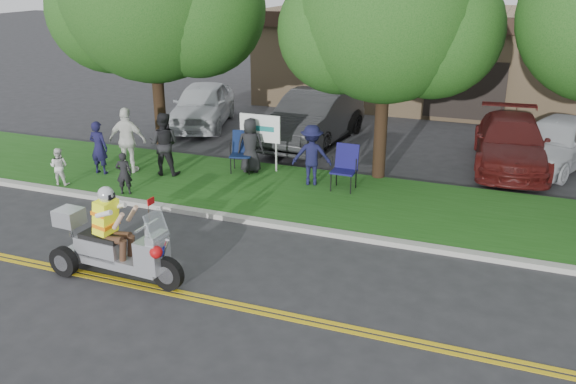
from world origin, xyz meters
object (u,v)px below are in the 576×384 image
(spectator_adult_left, at_px, (99,147))
(spectator_adult_mid, at_px, (164,144))
(lawn_chair_b, at_px, (345,164))
(parked_car_right, at_px, (511,142))
(parked_car_left, at_px, (313,118))
(parked_car_far_right, at_px, (557,142))
(spectator_adult_right, at_px, (128,140))
(trike_scooter, at_px, (113,246))
(parked_car_far_left, at_px, (202,105))
(lawn_chair_a, at_px, (242,149))
(parked_car_mid, at_px, (315,124))

(spectator_adult_left, relative_size, spectator_adult_mid, 0.85)
(lawn_chair_b, height_order, parked_car_right, parked_car_right)
(parked_car_left, distance_m, parked_car_far_right, 7.70)
(spectator_adult_right, relative_size, parked_car_left, 0.35)
(trike_scooter, height_order, lawn_chair_b, trike_scooter)
(parked_car_far_left, bearing_deg, lawn_chair_a, -66.98)
(spectator_adult_mid, distance_m, parked_car_far_left, 6.08)
(parked_car_far_right, bearing_deg, spectator_adult_left, -131.68)
(spectator_adult_right, bearing_deg, lawn_chair_a, -165.45)
(lawn_chair_b, xyz_separation_m, spectator_adult_left, (-6.95, -1.32, 0.10))
(parked_car_mid, relative_size, parked_car_far_right, 0.96)
(trike_scooter, height_order, parked_car_left, trike_scooter)
(lawn_chair_a, height_order, parked_car_far_right, parked_car_far_right)
(parked_car_far_left, relative_size, parked_car_right, 0.93)
(lawn_chair_a, bearing_deg, parked_car_far_right, 11.35)
(parked_car_left, bearing_deg, spectator_adult_right, -122.21)
(parked_car_far_left, xyz_separation_m, parked_car_left, (4.71, -0.83, 0.07))
(spectator_adult_right, bearing_deg, parked_car_far_right, -164.60)
(spectator_adult_left, xyz_separation_m, parked_car_right, (11.00, 5.31, -0.13))
(spectator_adult_left, bearing_deg, spectator_adult_right, -151.36)
(spectator_adult_right, bearing_deg, parked_car_left, -136.17)
(spectator_adult_mid, distance_m, spectator_adult_right, 1.09)
(parked_car_right, bearing_deg, parked_car_far_left, 169.44)
(parked_car_right, bearing_deg, parked_car_mid, 170.04)
(parked_car_far_left, relative_size, parked_car_mid, 1.09)
(spectator_adult_right, bearing_deg, lawn_chair_b, 179.10)
(trike_scooter, relative_size, spectator_adult_mid, 1.59)
(parked_car_left, bearing_deg, spectator_adult_mid, -114.85)
(lawn_chair_b, xyz_separation_m, parked_car_right, (4.05, 3.99, -0.04))
(spectator_adult_right, height_order, parked_car_far_right, spectator_adult_right)
(parked_car_far_left, relative_size, parked_car_far_right, 1.04)
(lawn_chair_b, relative_size, parked_car_left, 0.22)
(spectator_adult_left, distance_m, parked_car_left, 7.19)
(lawn_chair_a, xyz_separation_m, parked_car_mid, (0.86, 4.14, -0.15))
(trike_scooter, distance_m, parked_car_far_right, 13.45)
(parked_car_far_right, bearing_deg, trike_scooter, -104.26)
(spectator_adult_right, xyz_separation_m, parked_car_left, (3.86, 5.14, -0.17))
(parked_car_right, bearing_deg, lawn_chair_b, -140.48)
(trike_scooter, xyz_separation_m, spectator_adult_mid, (-2.28, 5.55, 0.35))
(spectator_adult_left, xyz_separation_m, spectator_adult_mid, (1.79, 0.61, 0.13))
(trike_scooter, bearing_deg, parked_car_mid, 90.70)
(spectator_adult_left, height_order, spectator_adult_right, spectator_adult_right)
(trike_scooter, bearing_deg, spectator_adult_left, 132.87)
(lawn_chair_b, height_order, spectator_adult_left, spectator_adult_left)
(lawn_chair_a, bearing_deg, lawn_chair_b, -20.74)
(spectator_adult_mid, bearing_deg, parked_car_left, -130.40)
(parked_car_left, xyz_separation_m, parked_car_mid, (-0.01, 0.31, -0.27))
(lawn_chair_b, xyz_separation_m, parked_car_far_right, (5.33, 4.40, 0.00))
(lawn_chair_b, bearing_deg, parked_car_far_right, 40.15)
(lawn_chair_a, bearing_deg, spectator_adult_mid, -163.61)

